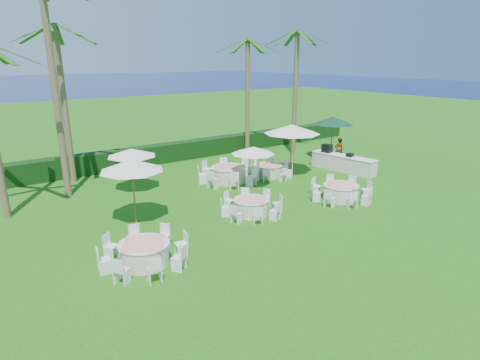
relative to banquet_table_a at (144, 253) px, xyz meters
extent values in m
plane|color=#185A0F|center=(6.40, 0.40, -0.40)|extent=(120.00, 120.00, 0.00)
cube|color=black|center=(6.40, 12.40, 0.20)|extent=(34.00, 1.00, 1.20)
plane|color=#081657|center=(6.40, 102.40, -0.40)|extent=(260.00, 260.00, 0.00)
cylinder|color=beige|center=(0.00, 0.00, -0.04)|extent=(1.65, 1.65, 0.72)
cylinder|color=beige|center=(0.00, 0.00, 0.33)|extent=(1.72, 1.72, 0.03)
cube|color=#EF9587|center=(0.00, 0.00, 0.36)|extent=(1.84, 1.84, 0.01)
cylinder|color=silver|center=(0.00, 0.00, 0.44)|extent=(0.11, 0.11, 0.15)
cube|color=white|center=(1.05, 0.76, 0.03)|extent=(0.56, 0.56, 0.86)
cube|color=white|center=(0.20, 1.28, 0.03)|extent=(0.46, 0.46, 0.86)
cube|color=white|center=(-0.76, 1.05, 0.03)|extent=(0.56, 0.56, 0.86)
cube|color=white|center=(-1.28, 0.20, 0.03)|extent=(0.46, 0.46, 0.86)
cube|color=white|center=(-1.05, -0.76, 0.03)|extent=(0.56, 0.56, 0.86)
cube|color=white|center=(-0.20, -1.28, 0.03)|extent=(0.46, 0.46, 0.86)
cube|color=white|center=(0.76, -1.05, 0.03)|extent=(0.56, 0.56, 0.86)
cube|color=white|center=(1.28, -0.20, 0.03)|extent=(0.46, 0.46, 0.86)
cylinder|color=beige|center=(5.65, 1.49, -0.07)|extent=(1.53, 1.53, 0.66)
cylinder|color=beige|center=(5.65, 1.49, 0.28)|extent=(1.60, 1.60, 0.03)
cube|color=#EF9587|center=(5.65, 1.49, 0.30)|extent=(1.75, 1.75, 0.01)
cylinder|color=silver|center=(5.65, 1.49, 0.39)|extent=(0.11, 0.11, 0.14)
cube|color=white|center=(6.77, 1.91, 0.00)|extent=(0.48, 0.48, 0.80)
cube|color=white|center=(6.14, 2.58, 0.00)|extent=(0.49, 0.49, 0.80)
cube|color=white|center=(5.23, 2.61, 0.00)|extent=(0.48, 0.48, 0.80)
cube|color=white|center=(4.56, 1.98, 0.00)|extent=(0.49, 0.49, 0.80)
cube|color=white|center=(4.53, 1.07, 0.00)|extent=(0.48, 0.48, 0.80)
cube|color=white|center=(5.16, 0.40, 0.00)|extent=(0.49, 0.49, 0.80)
cube|color=white|center=(6.07, 0.37, 0.00)|extent=(0.48, 0.48, 0.80)
cube|color=white|center=(6.74, 1.00, 0.00)|extent=(0.49, 0.49, 0.80)
cylinder|color=beige|center=(10.38, 0.48, -0.04)|extent=(1.65, 1.65, 0.72)
cylinder|color=beige|center=(10.38, 0.48, 0.33)|extent=(1.72, 1.72, 0.03)
cube|color=#EF9587|center=(10.38, 0.48, 0.35)|extent=(1.88, 1.88, 0.01)
cylinder|color=silver|center=(10.38, 0.48, 0.44)|extent=(0.11, 0.11, 0.15)
cube|color=white|center=(11.61, 0.89, 0.03)|extent=(0.51, 0.51, 0.86)
cube|color=white|center=(10.96, 1.64, 0.03)|extent=(0.54, 0.54, 0.86)
cube|color=white|center=(9.98, 1.71, 0.03)|extent=(0.51, 0.51, 0.86)
cube|color=white|center=(9.23, 1.07, 0.03)|extent=(0.54, 0.54, 0.86)
cube|color=white|center=(9.15, 0.08, 0.03)|extent=(0.51, 0.51, 0.86)
cube|color=white|center=(9.80, -0.67, 0.03)|extent=(0.54, 0.54, 0.86)
cube|color=white|center=(10.78, -0.74, 0.03)|extent=(0.51, 0.51, 0.86)
cube|color=white|center=(11.53, -0.10, 0.03)|extent=(0.54, 0.54, 0.86)
cylinder|color=beige|center=(7.59, 6.16, 0.01)|extent=(1.90, 1.90, 0.82)
cylinder|color=beige|center=(7.59, 6.16, 0.44)|extent=(1.98, 1.98, 0.03)
cube|color=#EF9587|center=(7.59, 6.16, 0.46)|extent=(2.17, 2.17, 0.01)
cylinder|color=silver|center=(7.59, 6.16, 0.55)|extent=(0.13, 0.13, 0.18)
cube|color=white|center=(8.97, 6.71, 0.10)|extent=(0.60, 0.60, 0.99)
cube|color=white|center=(8.18, 7.52, 0.10)|extent=(0.61, 0.61, 0.99)
cube|color=white|center=(7.04, 7.54, 0.10)|extent=(0.60, 0.60, 0.99)
cube|color=white|center=(6.22, 6.75, 0.10)|extent=(0.61, 0.61, 0.99)
cube|color=white|center=(6.20, 5.62, 0.10)|extent=(0.60, 0.60, 0.99)
cube|color=white|center=(6.99, 4.80, 0.10)|extent=(0.61, 0.61, 0.99)
cube|color=white|center=(8.13, 4.78, 0.10)|extent=(0.60, 0.60, 0.99)
cube|color=white|center=(8.95, 5.57, 0.10)|extent=(0.61, 0.61, 0.99)
cylinder|color=beige|center=(10.07, 5.65, -0.06)|extent=(1.54, 1.54, 0.67)
cylinder|color=beige|center=(10.07, 5.65, 0.28)|extent=(1.61, 1.61, 0.03)
cube|color=#EF9587|center=(10.07, 5.65, 0.31)|extent=(1.64, 1.64, 0.01)
cylinder|color=silver|center=(10.07, 5.65, 0.39)|extent=(0.11, 0.11, 0.14)
cube|color=white|center=(11.27, 5.66, 0.00)|extent=(0.38, 0.38, 0.80)
cube|color=white|center=(10.91, 6.51, 0.00)|extent=(0.53, 0.53, 0.80)
cube|color=white|center=(10.05, 6.85, 0.00)|extent=(0.38, 0.38, 0.80)
cube|color=white|center=(9.20, 6.49, 0.00)|extent=(0.53, 0.53, 0.80)
cube|color=white|center=(8.86, 5.64, 0.00)|extent=(0.38, 0.38, 0.80)
cube|color=white|center=(9.22, 4.79, 0.00)|extent=(0.53, 0.53, 0.80)
cube|color=white|center=(10.08, 4.44, 0.00)|extent=(0.38, 0.38, 0.80)
cube|color=white|center=(10.93, 4.80, 0.00)|extent=(0.53, 0.53, 0.80)
cylinder|color=brown|center=(1.10, 3.55, 0.93)|extent=(0.06, 0.06, 2.65)
cone|color=silver|center=(1.10, 3.55, 2.12)|extent=(2.62, 2.62, 0.48)
sphere|color=brown|center=(1.10, 3.55, 2.28)|extent=(0.11, 0.11, 0.11)
cylinder|color=brown|center=(8.06, 4.54, 0.68)|extent=(0.05, 0.05, 2.15)
cone|color=silver|center=(8.06, 4.54, 1.64)|extent=(2.34, 2.34, 0.39)
sphere|color=brown|center=(8.06, 4.54, 1.77)|extent=(0.09, 0.09, 0.09)
cylinder|color=brown|center=(2.63, 7.64, 0.69)|extent=(0.05, 0.05, 2.17)
cone|color=silver|center=(2.63, 7.64, 1.67)|extent=(2.49, 2.49, 0.39)
sphere|color=brown|center=(2.63, 7.64, 1.80)|extent=(0.09, 0.09, 0.09)
cylinder|color=brown|center=(11.40, 5.23, 1.04)|extent=(0.07, 0.07, 2.87)
cone|color=silver|center=(11.40, 5.23, 2.33)|extent=(3.28, 3.28, 0.52)
sphere|color=brown|center=(11.40, 5.23, 2.51)|extent=(0.11, 0.11, 0.11)
cylinder|color=brown|center=(16.30, 6.50, 1.00)|extent=(0.07, 0.07, 2.79)
cone|color=#0F3720|center=(16.30, 6.50, 2.25)|extent=(2.80, 2.80, 0.50)
sphere|color=brown|center=(16.30, 6.50, 2.43)|extent=(0.11, 0.11, 0.11)
cube|color=beige|center=(14.58, 3.93, 0.06)|extent=(1.41, 4.19, 0.93)
cube|color=white|center=(14.58, 3.93, 0.55)|extent=(1.47, 4.25, 0.04)
cube|color=black|center=(14.40, 5.15, 0.83)|extent=(0.54, 0.63, 0.51)
cube|color=black|center=(14.64, 3.53, 0.67)|extent=(0.41, 0.41, 0.21)
imported|color=gray|center=(15.96, 5.52, 0.42)|extent=(0.70, 0.59, 1.65)
cylinder|color=brown|center=(-0.36, 8.85, 4.75)|extent=(0.32, 0.32, 10.29)
cylinder|color=brown|center=(0.48, 11.22, 3.78)|extent=(0.32, 0.32, 8.36)
cube|color=#1C5114|center=(1.55, 11.43, 7.47)|extent=(2.22, 0.69, 1.00)
cube|color=#1C5114|center=(0.84, 12.26, 7.47)|extent=(0.98, 2.18, 1.00)
cube|color=#1C5114|center=(-0.24, 12.05, 7.47)|extent=(1.66, 1.85, 1.00)
cube|color=#1C5114|center=(-0.60, 11.01, 7.47)|extent=(2.22, 0.69, 1.00)
cube|color=#1C5114|center=(0.12, 10.18, 7.47)|extent=(0.98, 2.18, 1.00)
cube|color=#1C5114|center=(1.20, 10.39, 7.47)|extent=(1.66, 1.85, 1.00)
cylinder|color=brown|center=(12.75, 11.39, 3.59)|extent=(0.32, 0.32, 7.98)
cube|color=#1C5114|center=(13.76, 11.83, 7.10)|extent=(2.13, 1.15, 1.00)
cube|color=#1C5114|center=(12.87, 12.48, 7.10)|extent=(0.51, 2.22, 1.00)
cube|color=#1C5114|center=(11.87, 12.03, 7.10)|extent=(1.95, 1.52, 1.00)
cube|color=#1C5114|center=(11.75, 10.94, 7.10)|extent=(2.13, 1.15, 1.00)
cube|color=#1C5114|center=(12.64, 10.30, 7.10)|extent=(0.51, 2.22, 1.00)
cube|color=#1C5114|center=(13.64, 10.74, 7.10)|extent=(1.95, 1.52, 1.00)
cylinder|color=brown|center=(15.40, 9.32, 3.85)|extent=(0.32, 0.32, 8.50)
cube|color=#1C5114|center=(16.48, 9.50, 7.62)|extent=(2.22, 0.65, 1.00)
cube|color=#1C5114|center=(15.78, 10.35, 7.62)|extent=(1.03, 2.16, 1.00)
cube|color=#1C5114|center=(14.70, 10.16, 7.62)|extent=(1.62, 1.88, 1.00)
cube|color=#1C5114|center=(14.31, 9.13, 7.62)|extent=(2.22, 0.65, 1.00)
cube|color=#1C5114|center=(15.01, 8.29, 7.62)|extent=(1.03, 2.16, 1.00)
cube|color=#1C5114|center=(16.09, 8.47, 7.62)|extent=(1.62, 1.88, 1.00)
cube|color=#1C5114|center=(-2.16, 7.34, 6.50)|extent=(2.22, 0.38, 1.00)
camera|label=1|loc=(-4.45, -11.77, 6.26)|focal=30.00mm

